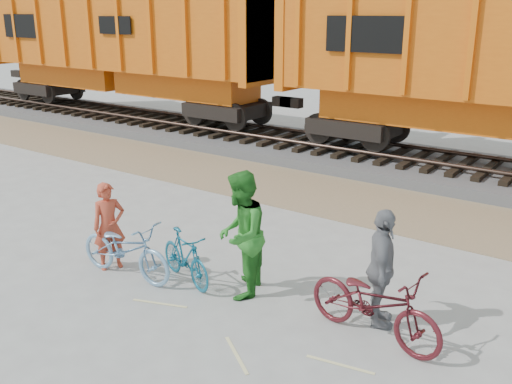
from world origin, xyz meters
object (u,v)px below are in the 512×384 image
bicycle_blue (126,249)px  bicycle_maroon (374,303)px  hopper_car_left (124,47)px  bicycle_teal (185,257)px  person_man (241,235)px  person_woman (381,269)px  person_solo (109,226)px

bicycle_blue → bicycle_maroon: 4.23m
hopper_car_left → bicycle_teal: 14.69m
bicycle_blue → person_man: (1.93, 0.64, 0.50)m
person_man → person_woman: bearing=76.7°
bicycle_teal → person_solo: 1.51m
bicycle_teal → bicycle_maroon: size_ratio=0.72×
bicycle_maroon → person_solo: size_ratio=1.32×
bicycle_teal → bicycle_maroon: bicycle_maroon is taller
hopper_car_left → person_solo: 13.79m
hopper_car_left → bicycle_maroon: (14.57, -8.78, -2.47)m
bicycle_blue → person_man: 2.10m
hopper_car_left → bicycle_maroon: size_ratio=6.89×
bicycle_blue → bicycle_teal: bearing=-68.1°
hopper_car_left → person_man: bearing=-35.5°
bicycle_blue → bicycle_teal: (0.93, 0.44, -0.06)m
bicycle_blue → person_woman: size_ratio=1.10×
hopper_car_left → person_man: 15.27m
bicycle_teal → person_man: size_ratio=0.73×
person_solo → person_man: person_man is taller
bicycle_blue → bicycle_maroon: bearing=-84.5°
hopper_car_left → bicycle_teal: size_ratio=9.53×
hopper_car_left → bicycle_blue: 14.26m
bicycle_teal → person_woman: (3.15, 0.61, 0.43)m
hopper_car_left → person_woman: (14.47, -8.38, -2.14)m
bicycle_maroon → person_man: (-2.25, -0.01, 0.47)m
bicycle_maroon → person_man: person_man is taller
bicycle_teal → bicycle_maroon: bearing=-67.4°
bicycle_blue → person_woman: (4.08, 1.06, 0.37)m
bicycle_teal → person_man: person_man is taller
hopper_car_left → bicycle_maroon: 17.19m
bicycle_blue → person_solo: bearing=75.2°
person_woman → person_man: bearing=75.3°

